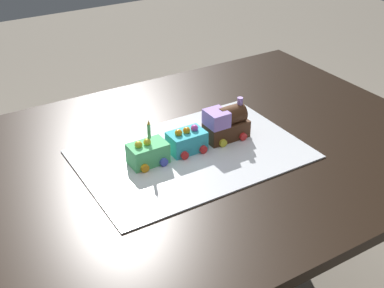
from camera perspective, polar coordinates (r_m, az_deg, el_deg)
The scene contains 6 objects.
dining_table at distance 1.45m, azimuth 0.74°, elevation -4.32°, with size 1.40×1.00×0.74m.
cake_board at distance 1.37m, azimuth 0.00°, elevation -1.15°, with size 0.60×0.40×0.00m, color silver.
cake_locomotive at distance 1.42m, azimuth 3.86°, elevation 2.33°, with size 0.14×0.08×0.12m.
cake_car_flatbed_turquoise at distance 1.37m, azimuth -0.61°, elevation 0.35°, with size 0.10×0.08×0.07m.
cake_car_caboose_mint_green at distance 1.32m, azimuth -5.03°, elevation -1.04°, with size 0.10×0.08×0.07m.
birthday_candle at distance 1.29m, azimuth -4.89°, elevation 1.64°, with size 0.01×0.01×0.05m.
Camera 1 is at (0.63, 1.00, 1.47)m, focal length 47.23 mm.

